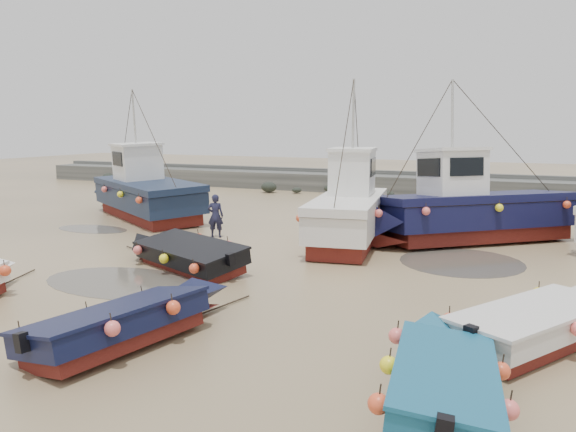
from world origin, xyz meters
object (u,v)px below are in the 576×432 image
dinghy_2 (441,372)px  cabin_boat_1 (351,208)px  cabin_boat_0 (143,191)px  person (216,237)px  dinghy_3 (545,318)px  cabin_boat_2 (462,209)px  dinghy_1 (133,317)px  dinghy_4 (185,251)px

dinghy_2 → cabin_boat_1: size_ratio=0.58×
cabin_boat_0 → person: 6.88m
cabin_boat_0 → cabin_boat_1: size_ratio=1.05×
dinghy_3 → cabin_boat_2: size_ratio=0.63×
cabin_boat_0 → cabin_boat_1: bearing=-67.1°
dinghy_3 → person: (-12.13, 7.04, -0.54)m
dinghy_1 → dinghy_4: same height
cabin_boat_1 → person: 5.63m
dinghy_3 → person: size_ratio=3.28×
cabin_boat_1 → dinghy_4: bearing=-130.5°
cabin_boat_1 → cabin_boat_2: size_ratio=1.05×
dinghy_1 → cabin_boat_0: cabin_boat_0 is taller
dinghy_2 → dinghy_4: same height
person → dinghy_3: bearing=129.8°
cabin_boat_0 → cabin_boat_2: bearing=-58.1°
dinghy_1 → dinghy_2: size_ratio=1.08×
dinghy_3 → cabin_boat_0: (-18.12, 10.15, 0.76)m
cabin_boat_2 → dinghy_1: bearing=119.7°
dinghy_3 → dinghy_4: bearing=-161.5°
dinghy_2 → cabin_boat_0: (-16.54, 13.68, 0.75)m
cabin_boat_1 → person: bearing=-175.2°
cabin_boat_2 → person: (-9.28, -3.04, -1.31)m
dinghy_1 → cabin_boat_1: size_ratio=0.63×
cabin_boat_0 → dinghy_1: bearing=-110.8°
person → cabin_boat_2: bearing=178.1°
dinghy_2 → dinghy_4: bearing=138.8°
dinghy_2 → dinghy_3: size_ratio=0.97×
cabin_boat_2 → person: cabin_boat_2 is taller
dinghy_4 → cabin_boat_0: bearing=67.8°
dinghy_4 → dinghy_3: bearing=-79.9°
cabin_boat_0 → dinghy_3: bearing=-87.1°
dinghy_2 → cabin_boat_1: (-5.22, 11.83, 0.80)m
dinghy_2 → cabin_boat_2: (-1.26, 13.61, 0.76)m
dinghy_1 → person: size_ratio=3.45×
dinghy_1 → cabin_boat_1: 11.74m
dinghy_4 → person: bearing=42.7°
cabin_boat_0 → cabin_boat_2: same height
dinghy_1 → cabin_boat_1: (1.10, 11.66, 0.81)m
cabin_boat_0 → dinghy_2: bearing=-97.4°
dinghy_2 → dinghy_1: bearing=171.1°
dinghy_2 → person: dinghy_2 is taller
dinghy_3 → person: bearing=-178.6°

